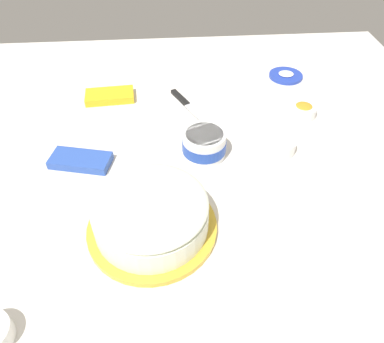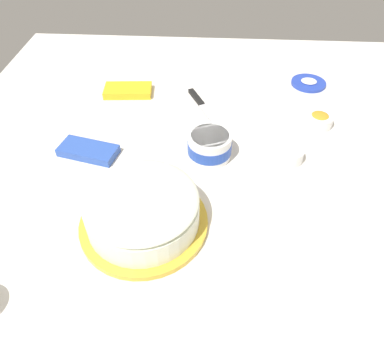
{
  "view_description": "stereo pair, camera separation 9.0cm",
  "coord_description": "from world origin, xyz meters",
  "px_view_note": "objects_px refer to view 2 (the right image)",
  "views": [
    {
      "loc": [
        0.1,
        0.72,
        0.65
      ],
      "look_at": [
        0.05,
        0.08,
        0.04
      ],
      "focal_mm": 34.49,
      "sensor_mm": 36.0,
      "label": 1
    },
    {
      "loc": [
        0.01,
        0.72,
        0.65
      ],
      "look_at": [
        0.05,
        0.08,
        0.04
      ],
      "focal_mm": 34.49,
      "sensor_mm": 36.0,
      "label": 2
    }
  ],
  "objects_px": {
    "sprinkle_bowl_rainbow": "(289,154)",
    "candy_box_upper": "(88,151)",
    "frosting_tub_lid": "(309,83)",
    "candy_box_lower": "(128,90)",
    "frosted_cake": "(142,210)",
    "frosting_tub": "(210,145)",
    "spreading_knife": "(202,105)",
    "sprinkle_bowl_orange": "(319,119)"
  },
  "relations": [
    {
      "from": "frosting_tub",
      "to": "candy_box_upper",
      "type": "distance_m",
      "value": 0.33
    },
    {
      "from": "frosted_cake",
      "to": "spreading_knife",
      "type": "bearing_deg",
      "value": -103.07
    },
    {
      "from": "frosted_cake",
      "to": "candy_box_lower",
      "type": "relative_size",
      "value": 1.86
    },
    {
      "from": "frosting_tub",
      "to": "sprinkle_bowl_rainbow",
      "type": "bearing_deg",
      "value": 179.34
    },
    {
      "from": "frosting_tub",
      "to": "sprinkle_bowl_rainbow",
      "type": "relative_size",
      "value": 1.52
    },
    {
      "from": "sprinkle_bowl_rainbow",
      "to": "candy_box_lower",
      "type": "height_order",
      "value": "sprinkle_bowl_rainbow"
    },
    {
      "from": "frosted_cake",
      "to": "frosting_tub",
      "type": "xyz_separation_m",
      "value": [
        -0.14,
        -0.24,
        -0.01
      ]
    },
    {
      "from": "frosting_tub_lid",
      "to": "spreading_knife",
      "type": "distance_m",
      "value": 0.39
    },
    {
      "from": "frosting_tub_lid",
      "to": "candy_box_upper",
      "type": "xyz_separation_m",
      "value": [
        0.65,
        0.4,
        0.01
      ]
    },
    {
      "from": "sprinkle_bowl_orange",
      "to": "candy_box_lower",
      "type": "xyz_separation_m",
      "value": [
        0.59,
        -0.14,
        -0.01
      ]
    },
    {
      "from": "frosting_tub_lid",
      "to": "candy_box_lower",
      "type": "height_order",
      "value": "candy_box_lower"
    },
    {
      "from": "frosting_tub",
      "to": "spreading_knife",
      "type": "height_order",
      "value": "frosting_tub"
    },
    {
      "from": "sprinkle_bowl_rainbow",
      "to": "spreading_knife",
      "type": "bearing_deg",
      "value": -44.79
    },
    {
      "from": "sprinkle_bowl_rainbow",
      "to": "candy_box_upper",
      "type": "height_order",
      "value": "sprinkle_bowl_rainbow"
    },
    {
      "from": "frosting_tub_lid",
      "to": "candy_box_upper",
      "type": "distance_m",
      "value": 0.77
    },
    {
      "from": "sprinkle_bowl_rainbow",
      "to": "candy_box_lower",
      "type": "distance_m",
      "value": 0.57
    },
    {
      "from": "spreading_knife",
      "to": "frosting_tub_lid",
      "type": "bearing_deg",
      "value": -156.15
    },
    {
      "from": "spreading_knife",
      "to": "sprinkle_bowl_orange",
      "type": "relative_size",
      "value": 2.77
    },
    {
      "from": "candy_box_upper",
      "to": "candy_box_lower",
      "type": "bearing_deg",
      "value": -85.54
    },
    {
      "from": "frosting_tub_lid",
      "to": "candy_box_upper",
      "type": "height_order",
      "value": "candy_box_upper"
    },
    {
      "from": "spreading_knife",
      "to": "sprinkle_bowl_orange",
      "type": "distance_m",
      "value": 0.35
    },
    {
      "from": "spreading_knife",
      "to": "candy_box_upper",
      "type": "xyz_separation_m",
      "value": [
        0.3,
        0.24,
        0.01
      ]
    },
    {
      "from": "frosted_cake",
      "to": "candy_box_upper",
      "type": "relative_size",
      "value": 1.83
    },
    {
      "from": "spreading_knife",
      "to": "candy_box_lower",
      "type": "height_order",
      "value": "candy_box_lower"
    },
    {
      "from": "spreading_knife",
      "to": "frosted_cake",
      "type": "bearing_deg",
      "value": 76.93
    },
    {
      "from": "spreading_knife",
      "to": "sprinkle_bowl_orange",
      "type": "bearing_deg",
      "value": 167.46
    },
    {
      "from": "frosted_cake",
      "to": "candy_box_lower",
      "type": "bearing_deg",
      "value": -75.72
    },
    {
      "from": "sprinkle_bowl_rainbow",
      "to": "candy_box_upper",
      "type": "xyz_separation_m",
      "value": [
        0.53,
        0.01,
        -0.01
      ]
    },
    {
      "from": "frosting_tub_lid",
      "to": "frosting_tub",
      "type": "bearing_deg",
      "value": 49.94
    },
    {
      "from": "candy_box_lower",
      "to": "candy_box_upper",
      "type": "bearing_deg",
      "value": 76.55
    },
    {
      "from": "frosted_cake",
      "to": "sprinkle_bowl_orange",
      "type": "bearing_deg",
      "value": -138.81
    },
    {
      "from": "spreading_knife",
      "to": "frosting_tub",
      "type": "bearing_deg",
      "value": 96.85
    },
    {
      "from": "frosting_tub",
      "to": "candy_box_lower",
      "type": "height_order",
      "value": "frosting_tub"
    },
    {
      "from": "frosting_tub_lid",
      "to": "sprinkle_bowl_orange",
      "type": "bearing_deg",
      "value": 87.16
    },
    {
      "from": "frosting_tub",
      "to": "sprinkle_bowl_rainbow",
      "type": "height_order",
      "value": "frosting_tub"
    },
    {
      "from": "spreading_knife",
      "to": "candy_box_upper",
      "type": "height_order",
      "value": "candy_box_upper"
    },
    {
      "from": "spreading_knife",
      "to": "candy_box_lower",
      "type": "distance_m",
      "value": 0.26
    },
    {
      "from": "frosted_cake",
      "to": "candy_box_upper",
      "type": "height_order",
      "value": "frosted_cake"
    },
    {
      "from": "frosting_tub_lid",
      "to": "sprinkle_bowl_orange",
      "type": "xyz_separation_m",
      "value": [
        0.01,
        0.23,
        0.01
      ]
    },
    {
      "from": "frosted_cake",
      "to": "spreading_knife",
      "type": "height_order",
      "value": "frosted_cake"
    },
    {
      "from": "frosted_cake",
      "to": "frosting_tub_lid",
      "type": "bearing_deg",
      "value": -126.42
    },
    {
      "from": "frosting_tub_lid",
      "to": "frosted_cake",
      "type": "bearing_deg",
      "value": 53.58
    }
  ]
}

